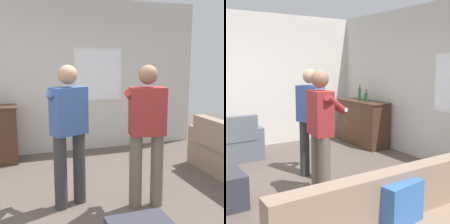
# 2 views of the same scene
# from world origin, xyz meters

# --- Properties ---
(ground) EXTENTS (10.40, 10.40, 0.00)m
(ground) POSITION_xyz_m (0.00, 0.00, 0.00)
(ground) COLOR brown
(wall_back_with_window) EXTENTS (5.20, 0.15, 2.80)m
(wall_back_with_window) POSITION_xyz_m (0.02, 2.66, 1.40)
(wall_back_with_window) COLOR beige
(wall_back_with_window) RESTS_ON ground
(person_standing_left) EXTENTS (0.52, 0.52, 1.68)m
(person_standing_left) POSITION_xyz_m (-0.36, 0.43, 0.94)
(person_standing_left) COLOR #383838
(person_standing_left) RESTS_ON ground
(person_standing_right) EXTENTS (0.55, 0.50, 1.68)m
(person_standing_right) POSITION_xyz_m (0.50, 0.12, 0.94)
(person_standing_right) COLOR #6B6051
(person_standing_right) RESTS_ON ground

